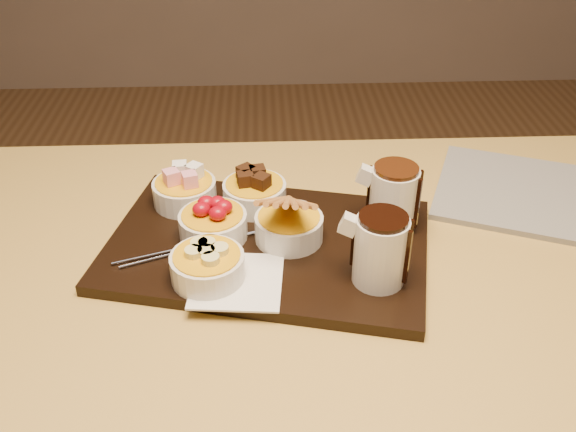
{
  "coord_description": "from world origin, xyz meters",
  "views": [
    {
      "loc": [
        -0.05,
        -0.71,
        1.32
      ],
      "look_at": [
        -0.02,
        0.05,
        0.81
      ],
      "focal_mm": 40.0,
      "sensor_mm": 36.0,
      "label": 1
    }
  ],
  "objects_px": {
    "dining_table": "(302,323)",
    "pitcher_milk_chocolate": "(393,199)",
    "serving_board": "(268,245)",
    "newspaper": "(532,195)",
    "bowl_strawberries": "(213,226)",
    "pitcher_dark_chocolate": "(380,251)"
  },
  "relations": [
    {
      "from": "dining_table",
      "to": "pitcher_milk_chocolate",
      "type": "xyz_separation_m",
      "value": [
        0.14,
        0.08,
        0.17
      ]
    },
    {
      "from": "pitcher_milk_chocolate",
      "to": "dining_table",
      "type": "bearing_deg",
      "value": -135.91
    },
    {
      "from": "serving_board",
      "to": "pitcher_milk_chocolate",
      "type": "relative_size",
      "value": 4.76
    },
    {
      "from": "dining_table",
      "to": "newspaper",
      "type": "bearing_deg",
      "value": 24.61
    },
    {
      "from": "dining_table",
      "to": "bowl_strawberries",
      "type": "relative_size",
      "value": 12.0
    },
    {
      "from": "serving_board",
      "to": "newspaper",
      "type": "xyz_separation_m",
      "value": [
        0.44,
        0.13,
        -0.0
      ]
    },
    {
      "from": "pitcher_dark_chocolate",
      "to": "newspaper",
      "type": "relative_size",
      "value": 0.31
    },
    {
      "from": "dining_table",
      "to": "newspaper",
      "type": "distance_m",
      "value": 0.45
    },
    {
      "from": "bowl_strawberries",
      "to": "pitcher_milk_chocolate",
      "type": "distance_m",
      "value": 0.27
    },
    {
      "from": "dining_table",
      "to": "bowl_strawberries",
      "type": "height_order",
      "value": "bowl_strawberries"
    },
    {
      "from": "dining_table",
      "to": "serving_board",
      "type": "bearing_deg",
      "value": 132.63
    },
    {
      "from": "serving_board",
      "to": "dining_table",
      "type": "bearing_deg",
      "value": -34.2
    },
    {
      "from": "dining_table",
      "to": "bowl_strawberries",
      "type": "xyz_separation_m",
      "value": [
        -0.13,
        0.07,
        0.14
      ]
    },
    {
      "from": "pitcher_dark_chocolate",
      "to": "newspaper",
      "type": "height_order",
      "value": "pitcher_dark_chocolate"
    },
    {
      "from": "dining_table",
      "to": "serving_board",
      "type": "xyz_separation_m",
      "value": [
        -0.05,
        0.05,
        0.11
      ]
    },
    {
      "from": "serving_board",
      "to": "pitcher_milk_chocolate",
      "type": "bearing_deg",
      "value": 21.8
    },
    {
      "from": "dining_table",
      "to": "bowl_strawberries",
      "type": "bearing_deg",
      "value": 152.43
    },
    {
      "from": "bowl_strawberries",
      "to": "pitcher_milk_chocolate",
      "type": "height_order",
      "value": "pitcher_milk_chocolate"
    },
    {
      "from": "serving_board",
      "to": "newspaper",
      "type": "distance_m",
      "value": 0.46
    },
    {
      "from": "serving_board",
      "to": "pitcher_milk_chocolate",
      "type": "height_order",
      "value": "pitcher_milk_chocolate"
    },
    {
      "from": "pitcher_milk_chocolate",
      "to": "serving_board",
      "type": "bearing_deg",
      "value": -158.2
    },
    {
      "from": "serving_board",
      "to": "bowl_strawberries",
      "type": "bearing_deg",
      "value": -176.42
    }
  ]
}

